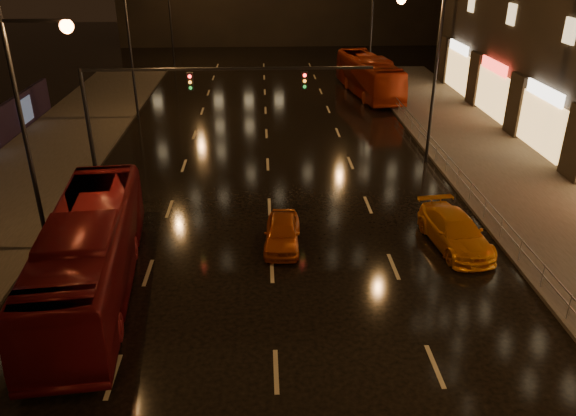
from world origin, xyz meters
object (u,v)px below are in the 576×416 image
at_px(bus_red, 89,254).
at_px(taxi_near, 282,233).
at_px(bus_curb, 369,76).
at_px(taxi_far, 455,231).

distance_m(bus_red, taxi_near, 8.01).
bearing_deg(taxi_near, bus_red, -151.52).
bearing_deg(bus_red, taxi_near, 18.39).
height_order(bus_curb, taxi_near, bus_curb).
distance_m(bus_red, taxi_far, 15.06).
bearing_deg(bus_curb, bus_red, -124.96).
distance_m(taxi_near, taxi_far, 7.51).
relative_size(bus_red, taxi_near, 3.16).
bearing_deg(taxi_near, bus_curb, 76.69).
distance_m(bus_curb, taxi_far, 27.18).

